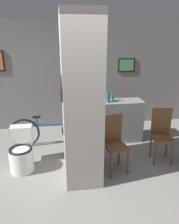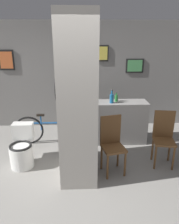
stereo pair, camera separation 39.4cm
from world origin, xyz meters
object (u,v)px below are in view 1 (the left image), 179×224
chair_by_doorway (162,133)px  bicycle (51,131)px  toilet (22,153)px  chair_near_pillar (114,141)px  bottle_tall (108,97)px

chair_by_doorway → bicycle: bearing=165.9°
toilet → chair_near_pillar: 1.64m
chair_near_pillar → bicycle: chair_near_pillar is taller
chair_by_doorway → bottle_tall: (-0.85, 0.84, 0.48)m
bicycle → chair_near_pillar: bearing=-44.1°
toilet → bottle_tall: bearing=24.8°
bicycle → toilet: bearing=-121.1°
toilet → bottle_tall: (1.72, 0.80, 0.72)m
chair_near_pillar → bicycle: 1.56m
chair_by_doorway → bicycle: 2.26m
bicycle → chair_by_doorway: bearing=-22.7°
toilet → chair_by_doorway: chair_by_doorway is taller
chair_by_doorway → toilet: bearing=-172.3°
chair_near_pillar → bottle_tall: (0.12, 1.04, 0.48)m
chair_near_pillar → bicycle: bearing=122.8°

